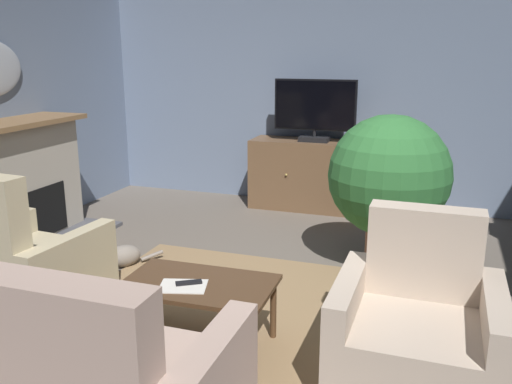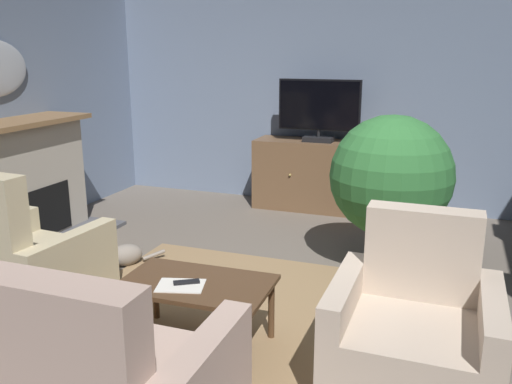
% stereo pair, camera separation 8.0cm
% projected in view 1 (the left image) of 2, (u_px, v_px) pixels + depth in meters
% --- Properties ---
extents(ground_plane, '(6.69, 6.84, 0.04)m').
position_uv_depth(ground_plane, '(256.00, 310.00, 4.21)').
color(ground_plane, '#665B51').
extents(wall_back, '(6.69, 0.10, 2.74)m').
position_uv_depth(wall_back, '(338.00, 97.00, 6.76)').
color(wall_back, slate).
rests_on(wall_back, ground_plane).
extents(rug_central, '(2.80, 2.12, 0.01)m').
position_uv_depth(rug_central, '(255.00, 310.00, 4.15)').
color(rug_central, '#8E704C').
rests_on(rug_central, ground_plane).
extents(fireplace, '(0.94, 1.56, 1.26)m').
position_uv_depth(fireplace, '(21.00, 185.00, 5.53)').
color(fireplace, '#4C4C51').
rests_on(fireplace, ground_plane).
extents(tv_cabinet, '(1.57, 0.56, 0.86)m').
position_uv_depth(tv_cabinet, '(314.00, 177.00, 6.75)').
color(tv_cabinet, '#4A3523').
rests_on(tv_cabinet, ground_plane).
extents(television, '(0.99, 0.20, 0.74)m').
position_uv_depth(television, '(315.00, 109.00, 6.49)').
color(television, black).
rests_on(television, tv_cabinet).
extents(coffee_table, '(1.00, 0.62, 0.46)m').
position_uv_depth(coffee_table, '(198.00, 290.00, 3.56)').
color(coffee_table, '#4C331E').
rests_on(coffee_table, ground_plane).
extents(tv_remote, '(0.17, 0.13, 0.02)m').
position_uv_depth(tv_remote, '(189.00, 283.00, 3.51)').
color(tv_remote, black).
rests_on(tv_remote, coffee_table).
extents(folded_newspaper, '(0.35, 0.29, 0.01)m').
position_uv_depth(folded_newspaper, '(183.00, 286.00, 3.48)').
color(folded_newspaper, silver).
rests_on(folded_newspaper, coffee_table).
extents(armchair_facing_sofa, '(0.94, 0.88, 1.02)m').
position_uv_depth(armchair_facing_sofa, '(416.00, 334.00, 3.17)').
color(armchair_facing_sofa, '#C6B29E').
rests_on(armchair_facing_sofa, ground_plane).
extents(armchair_angled_to_table, '(1.01, 0.97, 1.15)m').
position_uv_depth(armchair_angled_to_table, '(23.00, 268.00, 4.08)').
color(armchair_angled_to_table, tan).
rests_on(armchair_angled_to_table, ground_plane).
extents(potted_plant_small_fern_corner, '(1.08, 1.08, 1.40)m').
position_uv_depth(potted_plant_small_fern_corner, '(389.00, 178.00, 4.79)').
color(potted_plant_small_fern_corner, '#99664C').
rests_on(potted_plant_small_fern_corner, ground_plane).
extents(cat, '(0.48, 0.53, 0.22)m').
position_uv_depth(cat, '(119.00, 256.00, 4.96)').
color(cat, gray).
rests_on(cat, ground_plane).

